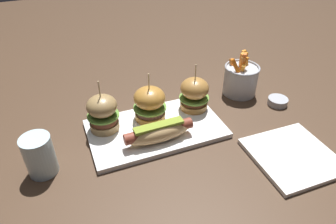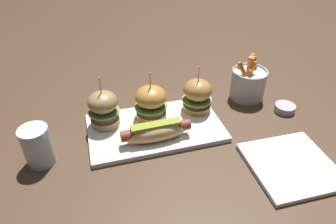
{
  "view_description": "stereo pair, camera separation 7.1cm",
  "coord_description": "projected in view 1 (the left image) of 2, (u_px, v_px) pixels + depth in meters",
  "views": [
    {
      "loc": [
        -0.21,
        -0.62,
        0.53
      ],
      "look_at": [
        0.04,
        0.0,
        0.05
      ],
      "focal_mm": 32.64,
      "sensor_mm": 36.0,
      "label": 1
    },
    {
      "loc": [
        -0.14,
        -0.64,
        0.53
      ],
      "look_at": [
        0.04,
        0.0,
        0.05
      ],
      "focal_mm": 32.64,
      "sensor_mm": 36.0,
      "label": 2
    }
  ],
  "objects": [
    {
      "name": "hot_dog",
      "position": [
        159.0,
        132.0,
        0.77
      ],
      "size": [
        0.18,
        0.05,
        0.05
      ],
      "color": "tan",
      "rests_on": "platter_main"
    },
    {
      "name": "slider_right",
      "position": [
        194.0,
        94.0,
        0.88
      ],
      "size": [
        0.09,
        0.09,
        0.14
      ],
      "color": "#AA7638",
      "rests_on": "platter_main"
    },
    {
      "name": "side_plate",
      "position": [
        293.0,
        156.0,
        0.75
      ],
      "size": [
        0.2,
        0.2,
        0.01
      ],
      "primitive_type": "cube",
      "rotation": [
        0.0,
        0.0,
        -0.02
      ],
      "color": "white",
      "rests_on": "ground"
    },
    {
      "name": "water_glass",
      "position": [
        39.0,
        155.0,
        0.69
      ],
      "size": [
        0.07,
        0.07,
        0.1
      ],
      "primitive_type": "cylinder",
      "color": "silver",
      "rests_on": "ground"
    },
    {
      "name": "slider_center",
      "position": [
        150.0,
        103.0,
        0.84
      ],
      "size": [
        0.09,
        0.09,
        0.14
      ],
      "color": "#B17931",
      "rests_on": "platter_main"
    },
    {
      "name": "fries_bucket",
      "position": [
        241.0,
        79.0,
        0.97
      ],
      "size": [
        0.11,
        0.11,
        0.14
      ],
      "color": "#B7BABF",
      "rests_on": "ground"
    },
    {
      "name": "sauce_ramekin",
      "position": [
        278.0,
        101.0,
        0.94
      ],
      "size": [
        0.06,
        0.06,
        0.02
      ],
      "color": "#A8AAB2",
      "rests_on": "ground"
    },
    {
      "name": "platter_main",
      "position": [
        156.0,
        129.0,
        0.84
      ],
      "size": [
        0.36,
        0.21,
        0.01
      ],
      "primitive_type": "cube",
      "color": "white",
      "rests_on": "ground"
    },
    {
      "name": "slider_left",
      "position": [
        103.0,
        113.0,
        0.8
      ],
      "size": [
        0.08,
        0.08,
        0.15
      ],
      "color": "#9A7A4B",
      "rests_on": "platter_main"
    },
    {
      "name": "ground_plane",
      "position": [
        156.0,
        131.0,
        0.84
      ],
      "size": [
        3.0,
        3.0,
        0.0
      ],
      "primitive_type": "plane",
      "color": "#422D1E"
    }
  ]
}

